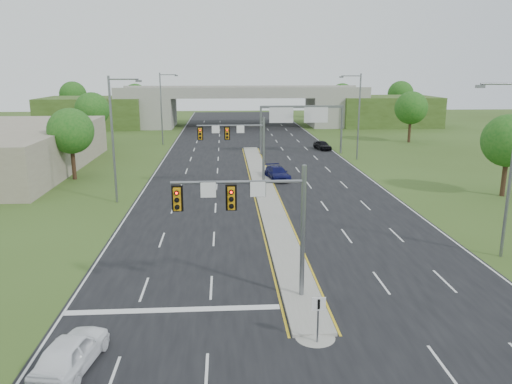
{
  "coord_description": "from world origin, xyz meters",
  "views": [
    {
      "loc": [
        -3.88,
        -23.61,
        11.53
      ],
      "look_at": [
        -1.66,
        10.85,
        3.0
      ],
      "focal_mm": 35.0,
      "sensor_mm": 36.0,
      "label": 1
    }
  ],
  "objects": [
    {
      "name": "car_far_c",
      "position": [
        10.53,
        48.29,
        0.68
      ],
      "size": [
        2.45,
        4.14,
        1.32
      ],
      "primitive_type": "imported",
      "rotation": [
        0.0,
        0.0,
        0.24
      ],
      "color": "black",
      "rests_on": "road"
    },
    {
      "name": "ground",
      "position": [
        0.0,
        0.0,
        0.0
      ],
      "size": [
        240.0,
        240.0,
        0.0
      ],
      "primitive_type": "plane",
      "color": "#364B1A",
      "rests_on": "ground"
    },
    {
      "name": "tree_l_near",
      "position": [
        -20.0,
        30.0,
        5.18
      ],
      "size": [
        4.8,
        4.8,
        7.6
      ],
      "color": "#382316",
      "rests_on": "ground"
    },
    {
      "name": "tree_back_b",
      "position": [
        -24.0,
        94.0,
        5.51
      ],
      "size": [
        5.6,
        5.6,
        8.32
      ],
      "color": "#382316",
      "rests_on": "ground"
    },
    {
      "name": "lightpole_l_far",
      "position": [
        -13.3,
        55.0,
        6.1
      ],
      "size": [
        2.85,
        0.25,
        11.0
      ],
      "color": "slate",
      "rests_on": "ground"
    },
    {
      "name": "lightpole_l_mid",
      "position": [
        -13.3,
        20.0,
        6.1
      ],
      "size": [
        2.85,
        0.25,
        11.0
      ],
      "color": "slate",
      "rests_on": "ground"
    },
    {
      "name": "signal_mast_near",
      "position": [
        -2.26,
        -0.07,
        4.73
      ],
      "size": [
        6.62,
        0.6,
        7.0
      ],
      "color": "slate",
      "rests_on": "ground"
    },
    {
      "name": "tree_back_d",
      "position": [
        38.0,
        94.0,
        5.84
      ],
      "size": [
        6.0,
        6.0,
        8.85
      ],
      "color": "#382316",
      "rests_on": "ground"
    },
    {
      "name": "signal_mast_far",
      "position": [
        -2.26,
        24.93,
        4.73
      ],
      "size": [
        6.62,
        0.6,
        7.0
      ],
      "color": "slate",
      "rests_on": "ground"
    },
    {
      "name": "tree_r_mid",
      "position": [
        26.0,
        55.0,
        5.51
      ],
      "size": [
        5.2,
        5.2,
        8.12
      ],
      "color": "#382316",
      "rests_on": "ground"
    },
    {
      "name": "car_white",
      "position": [
        -10.02,
        -5.72,
        0.75
      ],
      "size": [
        2.46,
        4.52,
        1.46
      ],
      "primitive_type": "imported",
      "rotation": [
        0.0,
        0.0,
        2.96
      ],
      "color": "white",
      "rests_on": "road"
    },
    {
      "name": "overpass",
      "position": [
        0.0,
        80.0,
        3.55
      ],
      "size": [
        80.0,
        14.0,
        8.1
      ],
      "color": "gray",
      "rests_on": "ground"
    },
    {
      "name": "tree_back_a",
      "position": [
        -38.0,
        94.0,
        5.84
      ],
      "size": [
        6.0,
        6.0,
        8.85
      ],
      "color": "#382316",
      "rests_on": "ground"
    },
    {
      "name": "median",
      "position": [
        0.0,
        23.0,
        0.1
      ],
      "size": [
        2.0,
        54.0,
        0.16
      ],
      "primitive_type": "cube",
      "color": "gray",
      "rests_on": "road"
    },
    {
      "name": "lane_markings",
      "position": [
        -0.6,
        28.91,
        0.02
      ],
      "size": [
        23.72,
        160.0,
        0.01
      ],
      "color": "gold",
      "rests_on": "road"
    },
    {
      "name": "tree_r_near",
      "position": [
        22.0,
        20.0,
        5.18
      ],
      "size": [
        4.8,
        4.8,
        7.6
      ],
      "color": "#382316",
      "rests_on": "ground"
    },
    {
      "name": "median_nose",
      "position": [
        0.0,
        -4.0,
        0.1
      ],
      "size": [
        2.0,
        2.0,
        0.16
      ],
      "primitive_type": "cone",
      "color": "gray",
      "rests_on": "road"
    },
    {
      "name": "car_far_b",
      "position": [
        1.77,
        28.38,
        0.71
      ],
      "size": [
        2.78,
        5.03,
        1.38
      ],
      "primitive_type": "imported",
      "rotation": [
        0.0,
        0.0,
        0.19
      ],
      "color": "#0B0D43",
      "rests_on": "road"
    },
    {
      "name": "road",
      "position": [
        0.0,
        35.0,
        0.01
      ],
      "size": [
        24.0,
        160.0,
        0.02
      ],
      "primitive_type": "cube",
      "color": "black",
      "rests_on": "ground"
    },
    {
      "name": "lightpole_r_far",
      "position": [
        13.3,
        40.0,
        6.1
      ],
      "size": [
        2.85,
        0.25,
        11.0
      ],
      "color": "slate",
      "rests_on": "ground"
    },
    {
      "name": "tree_back_c",
      "position": [
        24.0,
        94.0,
        5.51
      ],
      "size": [
        5.6,
        5.6,
        8.32
      ],
      "color": "#382316",
      "rests_on": "ground"
    },
    {
      "name": "lightpole_r_near",
      "position": [
        13.3,
        5.0,
        6.1
      ],
      "size": [
        2.85,
        0.25,
        11.0
      ],
      "color": "slate",
      "rests_on": "ground"
    },
    {
      "name": "tree_l_mid",
      "position": [
        -24.0,
        55.0,
        5.51
      ],
      "size": [
        5.2,
        5.2,
        8.12
      ],
      "color": "#382316",
      "rests_on": "ground"
    },
    {
      "name": "sign_gantry",
      "position": [
        6.68,
        44.92,
        5.24
      ],
      "size": [
        11.58,
        0.44,
        6.67
      ],
      "color": "slate",
      "rests_on": "ground"
    },
    {
      "name": "keep_right_sign",
      "position": [
        0.0,
        -4.53,
        1.52
      ],
      "size": [
        0.6,
        0.13,
        2.2
      ],
      "color": "slate",
      "rests_on": "ground"
    }
  ]
}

